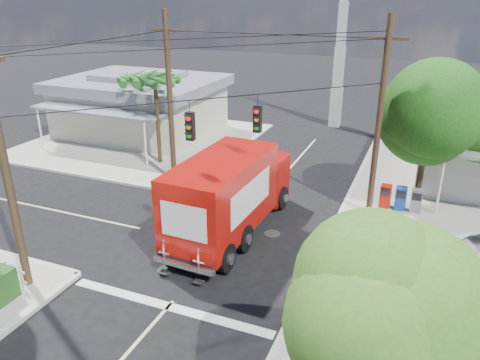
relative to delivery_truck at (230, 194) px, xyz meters
The scene contains 12 objects.
ground 2.22m from the delivery_truck, 83.60° to the right, with size 120.00×120.00×0.00m, color black.
sidewalk_nw 14.53m from the delivery_truck, 138.14° to the left, with size 14.12×14.12×0.14m.
road_markings 3.29m from the delivery_truck, 87.04° to the right, with size 32.00×32.00×0.01m.
building_nw 16.32m from the delivery_truck, 136.62° to the left, with size 10.80×10.20×4.30m.
radio_tower 19.14m from the delivery_truck, 88.04° to the left, with size 0.80×0.80×17.00m.
tree_ne_front 9.64m from the delivery_truck, 36.81° to the left, with size 4.21×4.14×6.66m.
tree_se 11.32m from the delivery_truck, 49.93° to the right, with size 3.67×3.54×5.62m.
palm_nw_front 10.17m from the delivery_truck, 139.69° to the left, with size 3.01×3.08×5.59m.
palm_nw_back 12.47m from the delivery_truck, 140.40° to the left, with size 3.01×3.08×5.19m.
utility_poles 3.21m from the delivery_truck, 166.47° to the left, with size 12.00×10.68×9.00m.
vending_boxes 8.36m from the delivery_truck, 36.66° to the left, with size 1.90×0.50×1.10m.
delivery_truck is the anchor object (origin of this frame).
Camera 1 is at (7.13, -15.30, 9.88)m, focal length 35.00 mm.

